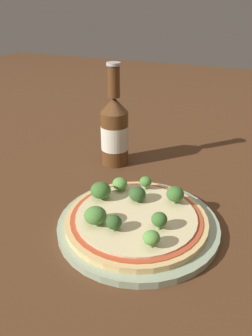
% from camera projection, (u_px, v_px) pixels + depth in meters
% --- Properties ---
extents(ground_plane, '(3.00, 3.00, 0.00)m').
position_uv_depth(ground_plane, '(129.00, 218.00, 0.56)').
color(ground_plane, '#4C2D19').
extents(plate, '(0.26, 0.26, 0.01)m').
position_uv_depth(plate, '(138.00, 224.00, 0.54)').
color(plate, '#93A384').
rests_on(plate, ground_plane).
extents(pizza, '(0.23, 0.23, 0.01)m').
position_uv_depth(pizza, '(136.00, 219.00, 0.53)').
color(pizza, tan).
rests_on(pizza, plate).
extents(broccoli_floret_0, '(0.03, 0.03, 0.03)m').
position_uv_depth(broccoli_floret_0, '(95.00, 215.00, 0.50)').
color(broccoli_floret_0, '#6B8E51').
rests_on(broccoli_floret_0, pizza).
extents(broccoli_floret_1, '(0.02, 0.02, 0.02)m').
position_uv_depth(broccoli_floret_1, '(151.00, 238.00, 0.45)').
color(broccoli_floret_1, '#6B8E51').
rests_on(broccoli_floret_1, pizza).
extents(broccoli_floret_2, '(0.03, 0.03, 0.03)m').
position_uv_depth(broccoli_floret_2, '(175.00, 194.00, 0.55)').
color(broccoli_floret_2, '#6B8E51').
rests_on(broccoli_floret_2, pizza).
extents(broccoli_floret_3, '(0.02, 0.02, 0.03)m').
position_uv_depth(broccoli_floret_3, '(159.00, 220.00, 0.49)').
color(broccoli_floret_3, '#6B8E51').
rests_on(broccoli_floret_3, pizza).
extents(broccoli_floret_4, '(0.02, 0.02, 0.03)m').
position_uv_depth(broccoli_floret_4, '(114.00, 222.00, 0.49)').
color(broccoli_floret_4, '#6B8E51').
rests_on(broccoli_floret_4, pizza).
extents(broccoli_floret_5, '(0.03, 0.03, 0.03)m').
position_uv_depth(broccoli_floret_5, '(137.00, 194.00, 0.56)').
color(broccoli_floret_5, '#6B8E51').
rests_on(broccoli_floret_5, pizza).
extents(broccoli_floret_6, '(0.04, 0.04, 0.03)m').
position_uv_depth(broccoli_floret_6, '(101.00, 190.00, 0.57)').
color(broccoli_floret_6, '#6B8E51').
rests_on(broccoli_floret_6, pizza).
extents(broccoli_floret_7, '(0.03, 0.03, 0.02)m').
position_uv_depth(broccoli_floret_7, '(120.00, 184.00, 0.59)').
color(broccoli_floret_7, '#6B8E51').
rests_on(broccoli_floret_7, pizza).
extents(broccoli_floret_8, '(0.02, 0.02, 0.02)m').
position_uv_depth(broccoli_floret_8, '(146.00, 182.00, 0.59)').
color(broccoli_floret_8, '#6B8E51').
rests_on(broccoli_floret_8, pizza).
extents(beer_bottle, '(0.06, 0.06, 0.22)m').
position_uv_depth(beer_bottle, '(115.00, 130.00, 0.72)').
color(beer_bottle, '#563319').
rests_on(beer_bottle, ground_plane).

